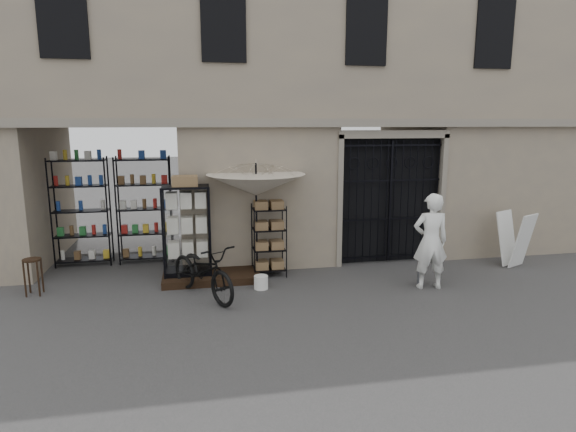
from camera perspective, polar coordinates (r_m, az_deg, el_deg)
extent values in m
plane|color=black|center=(9.22, 6.65, -9.73)|extent=(80.00, 80.00, 0.00)
cube|color=gray|center=(12.56, 1.38, 16.70)|extent=(14.00, 4.00, 9.00)
cube|color=black|center=(11.29, -20.20, 1.39)|extent=(3.00, 1.70, 3.00)
cube|color=black|center=(11.83, -19.99, 0.59)|extent=(2.70, 0.50, 2.50)
cube|color=black|center=(11.51, 11.71, 2.02)|extent=(2.50, 0.06, 3.00)
cube|color=black|center=(11.38, 12.01, 1.64)|extent=(0.05, 0.05, 2.80)
cube|color=black|center=(10.26, -9.03, -7.17)|extent=(2.00, 0.90, 0.15)
cube|color=black|center=(10.34, -11.71, -6.40)|extent=(0.92, 0.56, 0.10)
cube|color=silver|center=(9.84, -11.92, -2.04)|extent=(0.86, 0.01, 1.72)
cube|color=silver|center=(10.14, -11.88, -2.24)|extent=(0.78, 0.41, 1.44)
cube|color=olive|center=(9.95, -12.13, 3.80)|extent=(0.51, 0.39, 0.21)
cube|color=black|center=(10.33, -2.28, -2.89)|extent=(0.76, 0.60, 1.55)
cube|color=olive|center=(10.34, -2.28, -3.15)|extent=(0.64, 0.49, 1.16)
cylinder|color=black|center=(10.17, -3.75, -0.56)|extent=(0.05, 0.05, 2.44)
imported|color=beige|center=(10.03, -3.81, 4.41)|extent=(2.16, 2.18, 1.64)
cylinder|color=white|center=(9.66, -3.22, -7.84)|extent=(0.32, 0.32, 0.27)
imported|color=black|center=(9.40, -9.95, -9.42)|extent=(1.14, 1.26, 2.01)
cylinder|color=black|center=(10.37, -28.10, -4.60)|extent=(0.38, 0.38, 0.03)
cube|color=black|center=(10.47, -27.93, -6.44)|extent=(0.29, 0.29, 0.69)
cylinder|color=slate|center=(10.18, 15.49, -5.90)|extent=(0.17, 0.17, 0.72)
imported|color=white|center=(10.16, 16.24, -8.12)|extent=(0.93, 1.99, 0.46)
cube|color=silver|center=(12.06, 26.08, -2.66)|extent=(0.65, 0.51, 1.24)
cube|color=silver|center=(12.23, 24.51, -2.34)|extent=(0.65, 0.51, 1.24)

